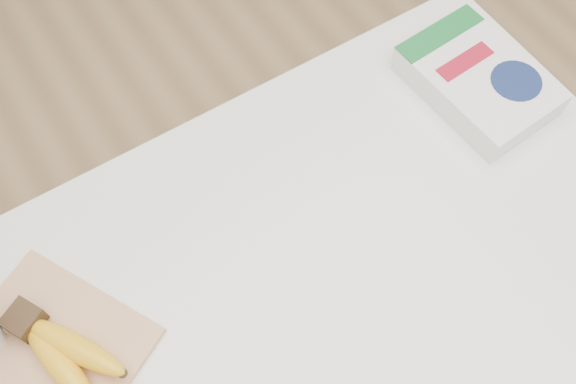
% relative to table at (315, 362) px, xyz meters
% --- Properties ---
extents(room, '(4.00, 4.00, 4.00)m').
position_rel_table_xyz_m(room, '(0.00, 0.00, 0.91)').
color(room, tan).
rests_on(room, ground).
extents(table, '(1.17, 0.78, 0.88)m').
position_rel_table_xyz_m(table, '(0.00, 0.00, 0.00)').
color(table, white).
rests_on(table, ground).
extents(cutting_board, '(0.28, 0.31, 0.01)m').
position_rel_table_xyz_m(cutting_board, '(-0.38, 0.14, 0.45)').
color(cutting_board, tan).
rests_on(cutting_board, table).
extents(bananas, '(0.14, 0.21, 0.06)m').
position_rel_table_xyz_m(bananas, '(-0.37, 0.12, 0.48)').
color(bananas, '#382816').
rests_on(bananas, cutting_board).
extents(cereal_box, '(0.19, 0.27, 0.06)m').
position_rel_table_xyz_m(cereal_box, '(0.44, 0.17, 0.47)').
color(cereal_box, white).
rests_on(cereal_box, table).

